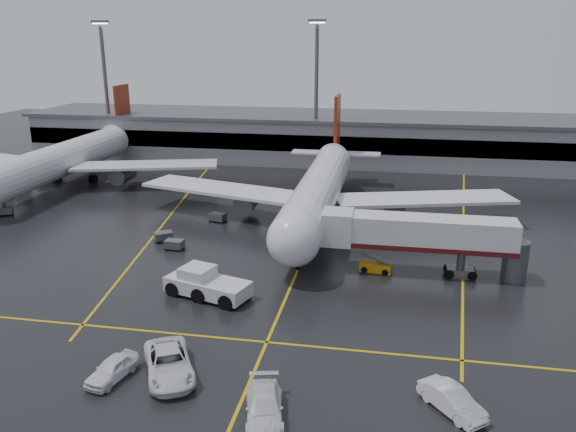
# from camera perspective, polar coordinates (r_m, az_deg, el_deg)

# --- Properties ---
(ground) EXTENTS (220.00, 220.00, 0.00)m
(ground) POSITION_cam_1_polar(r_m,az_deg,el_deg) (65.40, 2.04, -2.92)
(ground) COLOR black
(ground) RESTS_ON ground
(apron_line_centre) EXTENTS (0.25, 90.00, 0.02)m
(apron_line_centre) POSITION_cam_1_polar(r_m,az_deg,el_deg) (65.40, 2.04, -2.92)
(apron_line_centre) COLOR gold
(apron_line_centre) RESTS_ON ground
(apron_line_stop) EXTENTS (60.00, 0.25, 0.02)m
(apron_line_stop) POSITION_cam_1_polar(r_m,az_deg,el_deg) (45.72, -2.11, -12.38)
(apron_line_stop) COLOR gold
(apron_line_stop) RESTS_ON ground
(apron_line_left) EXTENTS (9.99, 69.35, 0.02)m
(apron_line_left) POSITION_cam_1_polar(r_m,az_deg,el_deg) (79.64, -11.25, 0.50)
(apron_line_left) COLOR gold
(apron_line_left) RESTS_ON ground
(apron_line_right) EXTENTS (7.57, 69.64, 0.02)m
(apron_line_right) POSITION_cam_1_polar(r_m,az_deg,el_deg) (74.83, 16.97, -1.04)
(apron_line_right) COLOR gold
(apron_line_right) RESTS_ON ground
(terminal) EXTENTS (122.00, 19.00, 8.60)m
(terminal) POSITION_cam_1_polar(r_m,az_deg,el_deg) (110.53, 5.76, 7.74)
(terminal) COLOR gray
(terminal) RESTS_ON ground
(light_mast_left) EXTENTS (3.00, 1.20, 25.45)m
(light_mast_left) POSITION_cam_1_polar(r_m,az_deg,el_deg) (116.22, -17.62, 12.55)
(light_mast_left) COLOR #595B60
(light_mast_left) RESTS_ON ground
(light_mast_mid) EXTENTS (3.00, 1.20, 25.45)m
(light_mast_mid) POSITION_cam_1_polar(r_m,az_deg,el_deg) (103.95, 2.82, 12.84)
(light_mast_mid) COLOR #595B60
(light_mast_mid) RESTS_ON ground
(main_airliner) EXTENTS (48.80, 45.60, 14.10)m
(main_airliner) POSITION_cam_1_polar(r_m,az_deg,el_deg) (73.32, 3.19, 2.76)
(main_airliner) COLOR silver
(main_airliner) RESTS_ON ground
(second_airliner) EXTENTS (48.80, 45.60, 14.10)m
(second_airliner) POSITION_cam_1_polar(r_m,az_deg,el_deg) (98.54, -20.94, 5.43)
(second_airliner) COLOR silver
(second_airliner) RESTS_ON ground
(jet_bridge) EXTENTS (19.90, 3.40, 6.05)m
(jet_bridge) POSITION_cam_1_polar(r_m,az_deg,el_deg) (57.92, 12.90, -1.97)
(jet_bridge) COLOR silver
(jet_bridge) RESTS_ON ground
(pushback_tractor) EXTENTS (8.38, 5.34, 2.79)m
(pushback_tractor) POSITION_cam_1_polar(r_m,az_deg,el_deg) (53.19, -8.14, -6.74)
(pushback_tractor) COLOR silver
(pushback_tractor) RESTS_ON ground
(belt_loader) EXTENTS (3.33, 1.91, 2.00)m
(belt_loader) POSITION_cam_1_polar(r_m,az_deg,el_deg) (58.87, 8.70, -4.98)
(belt_loader) COLOR orange
(belt_loader) RESTS_ON ground
(service_van_a) EXTENTS (5.81, 7.30, 1.85)m
(service_van_a) POSITION_cam_1_polar(r_m,az_deg,el_deg) (42.16, -11.71, -14.12)
(service_van_a) COLOR white
(service_van_a) RESTS_ON ground
(service_van_b) EXTENTS (3.52, 6.01, 1.64)m
(service_van_b) POSITION_cam_1_polar(r_m,az_deg,el_deg) (37.48, -2.35, -18.35)
(service_van_b) COLOR white
(service_van_b) RESTS_ON ground
(service_van_c) EXTENTS (4.35, 4.78, 1.59)m
(service_van_c) POSITION_cam_1_polar(r_m,az_deg,el_deg) (39.42, 15.93, -17.13)
(service_van_c) COLOR silver
(service_van_c) RESTS_ON ground
(service_van_d) EXTENTS (2.70, 4.68, 1.50)m
(service_van_d) POSITION_cam_1_polar(r_m,az_deg,el_deg) (42.85, -17.02, -14.27)
(service_van_d) COLOR white
(service_van_d) RESTS_ON ground
(baggage_cart_a) EXTENTS (2.07, 1.42, 1.12)m
(baggage_cart_a) POSITION_cam_1_polar(r_m,az_deg,el_deg) (65.17, -11.19, -2.75)
(baggage_cart_a) COLOR #595B60
(baggage_cart_a) RESTS_ON ground
(baggage_cart_b) EXTENTS (2.38, 2.21, 1.12)m
(baggage_cart_b) POSITION_cam_1_polar(r_m,az_deg,el_deg) (68.01, -12.22, -1.95)
(baggage_cart_b) COLOR #595B60
(baggage_cart_b) RESTS_ON ground
(baggage_cart_c) EXTENTS (2.23, 1.70, 1.12)m
(baggage_cart_c) POSITION_cam_1_polar(r_m,az_deg,el_deg) (73.98, -6.99, -0.10)
(baggage_cart_c) COLOR #595B60
(baggage_cart_c) RESTS_ON ground
(baggage_cart_d) EXTENTS (2.23, 1.69, 1.12)m
(baggage_cart_d) POSITION_cam_1_polar(r_m,az_deg,el_deg) (93.42, -26.37, 1.89)
(baggage_cart_d) COLOR #595B60
(baggage_cart_d) RESTS_ON ground
(baggage_cart_e) EXTENTS (2.37, 2.07, 1.12)m
(baggage_cart_e) POSITION_cam_1_polar(r_m,az_deg,el_deg) (84.90, -26.25, 0.49)
(baggage_cart_e) COLOR #595B60
(baggage_cart_e) RESTS_ON ground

